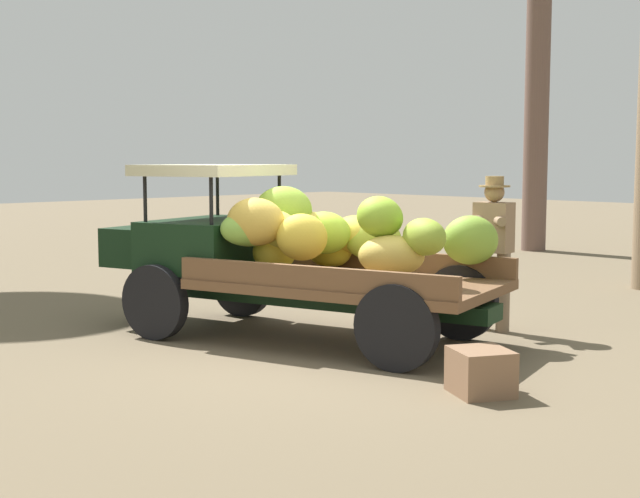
% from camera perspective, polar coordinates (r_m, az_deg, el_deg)
% --- Properties ---
extents(ground_plane, '(60.00, 60.00, 0.00)m').
position_cam_1_polar(ground_plane, '(8.82, -0.24, -6.54)').
color(ground_plane, '#6F5F48').
extents(truck, '(4.66, 2.76, 1.84)m').
position_cam_1_polar(truck, '(9.31, -2.37, -0.06)').
color(truck, black).
rests_on(truck, ground).
extents(farmer, '(0.52, 0.48, 1.71)m').
position_cam_1_polar(farmer, '(9.78, 11.24, 0.39)').
color(farmer, '#866F55').
rests_on(farmer, ground).
extents(wooden_crate, '(0.62, 0.61, 0.37)m').
position_cam_1_polar(wooden_crate, '(7.24, 10.46, -7.89)').
color(wooden_crate, '#886448').
rests_on(wooden_crate, ground).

